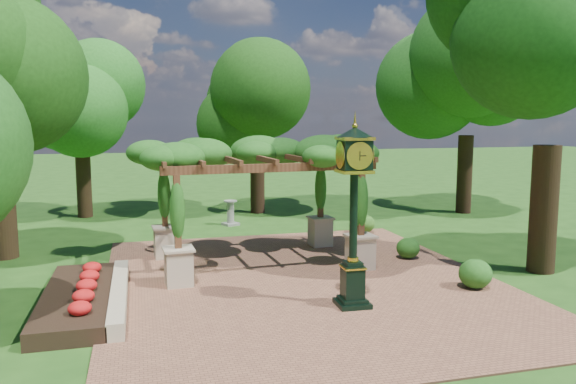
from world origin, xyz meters
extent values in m
plane|color=#1E4714|center=(0.00, 0.00, 0.00)|extent=(120.00, 120.00, 0.00)
cube|color=brown|center=(0.00, 1.00, 0.02)|extent=(10.00, 12.00, 0.04)
cube|color=#C6B793|center=(-4.60, 0.50, 0.20)|extent=(0.35, 5.00, 0.40)
cube|color=red|center=(-5.50, 0.50, 0.18)|extent=(1.50, 5.00, 0.36)
cube|color=black|center=(0.53, -1.17, 0.09)|extent=(0.75, 0.75, 0.11)
cube|color=black|center=(0.53, -1.17, 0.58)|extent=(0.47, 0.47, 0.81)
cube|color=gold|center=(0.53, -1.17, 0.94)|extent=(0.52, 0.52, 0.04)
cylinder|color=black|center=(0.53, -1.17, 2.12)|extent=(0.19, 0.19, 2.08)
cube|color=black|center=(0.53, -1.17, 3.47)|extent=(0.65, 0.65, 0.63)
cylinder|color=white|center=(0.52, -1.50, 3.47)|extent=(0.54, 0.05, 0.54)
cone|color=black|center=(0.53, -1.17, 3.97)|extent=(0.84, 0.84, 0.23)
sphere|color=gold|center=(0.53, -1.17, 4.10)|extent=(0.13, 0.13, 0.13)
cube|color=#BCAA8C|center=(-3.16, 1.47, 0.50)|extent=(0.70, 0.70, 0.92)
cube|color=#58331E|center=(-3.16, 1.47, 1.95)|extent=(0.17, 0.17, 1.88)
cube|color=#BCAA8C|center=(1.93, 1.78, 0.50)|extent=(0.70, 0.70, 0.92)
cube|color=#58331E|center=(1.93, 1.78, 1.95)|extent=(0.17, 0.17, 1.88)
cube|color=#BCAA8C|center=(-3.34, 4.52, 0.50)|extent=(0.70, 0.70, 0.92)
cube|color=#58331E|center=(-3.34, 4.52, 1.95)|extent=(0.17, 0.17, 1.88)
cube|color=#BCAA8C|center=(1.74, 4.83, 0.50)|extent=(0.70, 0.70, 0.92)
cube|color=#58331E|center=(1.74, 4.83, 1.95)|extent=(0.17, 0.17, 1.88)
cube|color=#58331E|center=(-0.62, 1.62, 2.97)|extent=(5.91, 0.50, 0.22)
cube|color=#58331E|center=(-0.80, 4.67, 2.97)|extent=(5.91, 0.50, 0.22)
ellipsoid|color=#1F5317|center=(-0.71, 3.15, 3.25)|extent=(6.12, 4.02, 1.02)
cube|color=gray|center=(-0.55, 9.37, 0.05)|extent=(0.72, 0.72, 0.10)
cylinder|color=gray|center=(-0.55, 9.37, 0.51)|extent=(0.37, 0.37, 0.91)
cylinder|color=gray|center=(-0.55, 9.37, 0.98)|extent=(0.68, 0.68, 0.05)
ellipsoid|color=#205418|center=(3.99, -0.72, 0.41)|extent=(1.04, 1.04, 0.74)
ellipsoid|color=#1E4E16|center=(3.77, 2.48, 0.36)|extent=(0.87, 0.87, 0.63)
ellipsoid|color=#2B591A|center=(4.00, 6.41, 0.38)|extent=(0.90, 0.90, 0.68)
cylinder|color=#372616|center=(-8.14, 5.89, 1.92)|extent=(0.81, 0.81, 3.85)
cylinder|color=#322113|center=(-6.37, 12.92, 1.39)|extent=(0.63, 0.63, 2.77)
ellipsoid|color=#205D1A|center=(-6.37, 12.92, 4.96)|extent=(3.70, 3.70, 4.37)
cylinder|color=#311D13|center=(1.13, 12.09, 1.42)|extent=(0.65, 0.65, 2.83)
ellipsoid|color=#173E0F|center=(1.13, 12.09, 5.07)|extent=(3.88, 3.88, 4.47)
cylinder|color=black|center=(10.20, 9.65, 1.76)|extent=(0.68, 0.68, 3.52)
ellipsoid|color=#1C5016|center=(10.20, 9.65, 6.29)|extent=(4.96, 4.96, 5.55)
cylinder|color=#362315|center=(6.75, 0.29, 1.77)|extent=(0.74, 0.74, 3.54)
ellipsoid|color=#123D0F|center=(6.75, 0.29, 6.34)|extent=(4.47, 4.47, 5.59)
camera|label=1|loc=(-4.07, -12.68, 4.26)|focal=35.00mm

